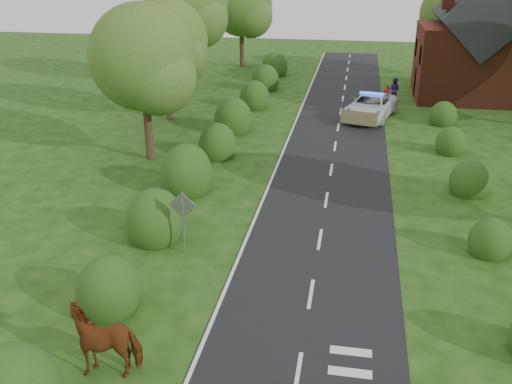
% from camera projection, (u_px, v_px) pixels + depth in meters
% --- Properties ---
extents(ground, '(120.00, 120.00, 0.00)m').
position_uv_depth(ground, '(311.00, 294.00, 19.17)').
color(ground, '#193F0F').
extents(road, '(6.00, 70.00, 0.02)m').
position_uv_depth(road, '(334.00, 152.00, 32.76)').
color(road, black).
rests_on(road, ground).
extents(road_markings, '(4.96, 70.00, 0.01)m').
position_uv_depth(road_markings, '(303.00, 162.00, 31.14)').
color(road_markings, white).
rests_on(road_markings, road).
extents(hedgerow_left, '(2.75, 50.41, 3.00)m').
position_uv_depth(hedgerow_left, '(210.00, 151.00, 30.54)').
color(hedgerow_left, '#274113').
rests_on(hedgerow_left, ground).
extents(hedgerow_right, '(2.10, 45.78, 2.10)m').
position_uv_depth(hedgerow_right, '(465.00, 174.00, 28.04)').
color(hedgerow_right, '#274113').
rests_on(hedgerow_right, ground).
extents(tree_left_a, '(5.74, 5.60, 8.38)m').
position_uv_depth(tree_left_a, '(147.00, 63.00, 29.43)').
color(tree_left_a, '#332316').
rests_on(tree_left_a, ground).
extents(tree_left_b, '(5.74, 5.60, 8.07)m').
position_uv_depth(tree_left_b, '(168.00, 45.00, 37.04)').
color(tree_left_b, '#332316').
rests_on(tree_left_b, ground).
extents(tree_left_c, '(6.97, 6.80, 10.22)m').
position_uv_depth(tree_left_c, '(189.00, 7.00, 45.73)').
color(tree_left_c, '#332316').
rests_on(tree_left_c, ground).
extents(tree_left_d, '(6.15, 6.00, 8.89)m').
position_uv_depth(tree_left_d, '(244.00, 8.00, 54.75)').
color(tree_left_d, '#332316').
rests_on(tree_left_d, ground).
extents(tree_right_c, '(6.15, 6.00, 8.58)m').
position_uv_depth(tree_right_c, '(457.00, 17.00, 49.88)').
color(tree_right_c, '#332316').
rests_on(tree_right_c, ground).
extents(road_sign, '(1.06, 0.08, 2.53)m').
position_uv_depth(road_sign, '(183.00, 214.00, 21.16)').
color(road_sign, gray).
rests_on(road_sign, ground).
extents(house, '(8.00, 7.40, 9.17)m').
position_uv_depth(house, '(473.00, 49.00, 43.34)').
color(house, '#612917').
rests_on(house, ground).
extents(cow, '(2.54, 1.70, 1.65)m').
position_uv_depth(cow, '(108.00, 341.00, 15.56)').
color(cow, '#572A0C').
rests_on(cow, ground).
extents(police_van, '(4.10, 6.36, 1.77)m').
position_uv_depth(police_van, '(371.00, 106.00, 39.12)').
color(police_van, white).
rests_on(police_van, ground).
extents(pedestrian_red, '(0.59, 0.41, 1.54)m').
position_uv_depth(pedestrian_red, '(387.00, 95.00, 42.34)').
color(pedestrian_red, '#A3201A').
rests_on(pedestrian_red, ground).
extents(pedestrian_purple, '(1.09, 0.98, 1.85)m').
position_uv_depth(pedestrian_purple, '(394.00, 90.00, 43.31)').
color(pedestrian_purple, '#3B1B72').
rests_on(pedestrian_purple, ground).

